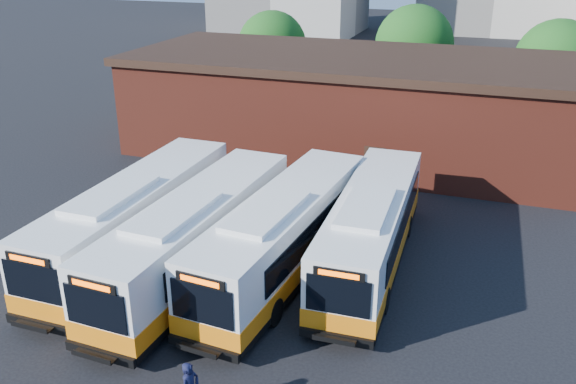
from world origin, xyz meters
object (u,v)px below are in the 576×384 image
(bus_west, at_px, (137,221))
(bus_midwest, at_px, (197,239))
(bus_east, at_px, (371,232))
(bus_mideast, at_px, (283,238))

(bus_west, relative_size, bus_midwest, 1.00)
(bus_midwest, distance_m, bus_east, 7.41)
(bus_east, bearing_deg, bus_midwest, -156.05)
(bus_mideast, distance_m, bus_east, 3.82)
(bus_west, xyz_separation_m, bus_midwest, (3.36, -0.70, -0.00))
(bus_midwest, bearing_deg, bus_west, 170.95)
(bus_west, height_order, bus_mideast, bus_west)
(bus_west, height_order, bus_midwest, bus_west)
(bus_west, bearing_deg, bus_east, 14.42)
(bus_midwest, bearing_deg, bus_mideast, 24.44)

